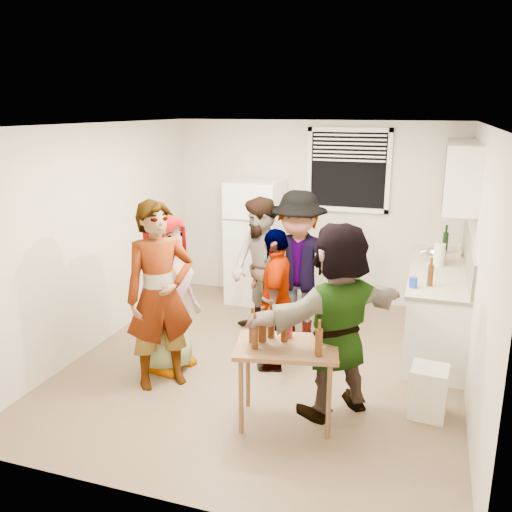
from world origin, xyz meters
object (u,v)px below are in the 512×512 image
(guest_back_left, at_px, (261,336))
(guest_black, at_px, (275,365))
(trash_bin, at_px, (428,389))
(guest_stripe, at_px, (164,382))
(wine_bottle, at_px, (444,253))
(blue_cup, at_px, (413,287))
(beer_bottle_table, at_px, (271,337))
(guest_orange, at_px, (334,410))
(beer_bottle_counter, at_px, (429,286))
(guest_back_right, at_px, (296,338))
(guest_grey, at_px, (170,367))
(red_cup, at_px, (287,337))
(kettle, at_px, (436,262))
(serving_table, at_px, (286,421))
(refrigerator, at_px, (255,242))

(guest_back_left, height_order, guest_black, guest_back_left)
(trash_bin, height_order, guest_stripe, trash_bin)
(wine_bottle, height_order, blue_cup, wine_bottle)
(beer_bottle_table, height_order, guest_orange, beer_bottle_table)
(beer_bottle_counter, bearing_deg, beer_bottle_table, -133.37)
(guest_back_right, relative_size, guest_black, 1.18)
(beer_bottle_table, xyz_separation_m, guest_grey, (-1.27, 0.50, -0.72))
(red_cup, bearing_deg, beer_bottle_table, -157.36)
(wine_bottle, distance_m, beer_bottle_table, 3.12)
(guest_stripe, bearing_deg, kettle, -2.67)
(red_cup, height_order, guest_back_right, red_cup)
(guest_grey, bearing_deg, blue_cup, -58.10)
(kettle, xyz_separation_m, beer_bottle_table, (-1.33, -2.32, -0.18))
(guest_grey, height_order, guest_orange, guest_grey)
(red_cup, bearing_deg, beer_bottle_counter, 48.54)
(wine_bottle, relative_size, guest_back_right, 0.15)
(kettle, distance_m, serving_table, 2.84)
(guest_grey, bearing_deg, guest_back_left, -17.52)
(beer_bottle_counter, relative_size, serving_table, 0.26)
(blue_cup, xyz_separation_m, guest_back_left, (-1.72, 0.33, -0.90))
(beer_bottle_table, distance_m, guest_back_left, 1.84)
(guest_grey, xyz_separation_m, guest_black, (1.06, 0.39, 0.00))
(guest_back_right, relative_size, guest_orange, 1.01)
(beer_bottle_counter, distance_m, guest_black, 1.81)
(beer_bottle_counter, xyz_separation_m, red_cup, (-1.15, -1.30, -0.18))
(kettle, bearing_deg, guest_back_left, -138.67)
(kettle, height_order, blue_cup, kettle)
(guest_back_left, relative_size, guest_back_right, 0.95)
(blue_cup, distance_m, guest_back_left, 1.97)
(beer_bottle_table, bearing_deg, beer_bottle_counter, 46.63)
(kettle, bearing_deg, wine_bottle, 97.99)
(trash_bin, bearing_deg, guest_orange, -167.10)
(beer_bottle_table, relative_size, guest_black, 0.17)
(refrigerator, bearing_deg, blue_cup, -35.05)
(blue_cup, xyz_separation_m, red_cup, (-0.99, -1.20, -0.18))
(refrigerator, height_order, kettle, refrigerator)
(wine_bottle, xyz_separation_m, guest_stripe, (-2.60, -2.59, -0.90))
(beer_bottle_table, relative_size, guest_orange, 0.14)
(beer_bottle_table, distance_m, guest_orange, 0.93)
(red_cup, bearing_deg, serving_table, -75.51)
(kettle, distance_m, guest_stripe, 3.41)
(beer_bottle_table, height_order, guest_back_left, beer_bottle_table)
(serving_table, height_order, beer_bottle_table, beer_bottle_table)
(guest_stripe, bearing_deg, guest_black, -6.58)
(guest_grey, height_order, guest_back_right, guest_back_right)
(kettle, relative_size, serving_table, 0.30)
(guest_back_right, xyz_separation_m, guest_black, (-0.04, -0.77, 0.00))
(beer_bottle_table, bearing_deg, red_cup, 22.64)
(guest_stripe, height_order, guest_back_left, guest_back_left)
(kettle, bearing_deg, refrigerator, -170.68)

